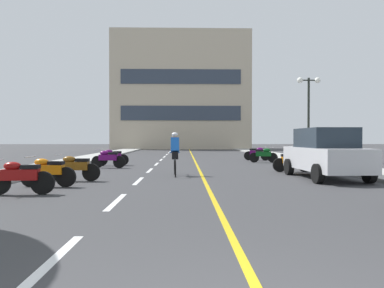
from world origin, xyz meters
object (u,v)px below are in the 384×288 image
motorcycle_3 (48,171)px  motorcycle_5 (292,161)px  motorcycle_2 (20,176)px  parked_car_near (325,153)px  motorcycle_8 (264,155)px  street_lamp_mid (309,100)px  motorcycle_6 (108,158)px  motorcycle_7 (112,157)px  motorcycle_9 (257,153)px  motorcycle_4 (75,167)px  cyclist_rider (175,153)px

motorcycle_3 → motorcycle_5: size_ratio=1.00×
motorcycle_2 → motorcycle_3: 1.50m
parked_car_near → motorcycle_8: 8.65m
street_lamp_mid → motorcycle_6: (-11.48, -4.57, -3.40)m
motorcycle_7 → motorcycle_9: size_ratio=1.02×
motorcycle_2 → motorcycle_5: bearing=34.6°
motorcycle_2 → motorcycle_4: size_ratio=1.00×
motorcycle_8 → motorcycle_9: bearing=89.0°
motorcycle_8 → cyclist_rider: (-5.15, -7.49, 0.41)m
motorcycle_6 → motorcycle_7: (-0.11, 1.58, 0.00)m
street_lamp_mid → parked_car_near: size_ratio=1.20×
motorcycle_3 → motorcycle_4: size_ratio=1.00×
motorcycle_6 → motorcycle_8: size_ratio=1.00×
motorcycle_5 → motorcycle_7: size_ratio=1.01×
motorcycle_9 → motorcycle_7: bearing=-153.1°
motorcycle_4 → motorcycle_6: 5.38m
cyclist_rider → motorcycle_6: bearing=132.8°
motorcycle_6 → motorcycle_7: bearing=94.0°
motorcycle_2 → motorcycle_8: bearing=53.5°
motorcycle_9 → motorcycle_8: bearing=-91.0°
motorcycle_4 → motorcycle_6: same height
parked_car_near → motorcycle_2: size_ratio=2.50×
motorcycle_7 → motorcycle_9: bearing=26.9°
motorcycle_3 → motorcycle_4: 1.47m
motorcycle_2 → motorcycle_4: 2.96m
motorcycle_4 → motorcycle_8: 12.55m
motorcycle_3 → motorcycle_8: bearing=50.3°
motorcycle_5 → motorcycle_8: bearing=89.1°
street_lamp_mid → motorcycle_4: size_ratio=3.02×
motorcycle_6 → cyclist_rider: size_ratio=0.96×
motorcycle_2 → cyclist_rider: bearing=50.4°
motorcycle_4 → cyclist_rider: bearing=27.6°
street_lamp_mid → motorcycle_6: street_lamp_mid is taller
motorcycle_9 → motorcycle_4: bearing=-126.9°
motorcycle_7 → motorcycle_5: bearing=-23.7°
motorcycle_3 → motorcycle_2: bearing=-95.2°
motorcycle_2 → motorcycle_6: bearing=86.6°
parked_car_near → motorcycle_9: size_ratio=2.58×
motorcycle_3 → motorcycle_5: same height
motorcycle_4 → motorcycle_6: (-0.01, 5.38, 0.00)m
motorcycle_4 → motorcycle_5: 9.00m
motorcycle_5 → cyclist_rider: (-5.05, -1.47, 0.41)m
motorcycle_6 → motorcycle_3: bearing=-93.0°
motorcycle_4 → motorcycle_5: bearing=21.0°
motorcycle_7 → motorcycle_8: size_ratio=0.99×
motorcycle_4 → motorcycle_8: (8.49, 9.24, 0.00)m
motorcycle_9 → cyclist_rider: 10.92m
street_lamp_mid → motorcycle_9: street_lamp_mid is taller
motorcycle_2 → motorcycle_3: same height
parked_car_near → cyclist_rider: size_ratio=2.41×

